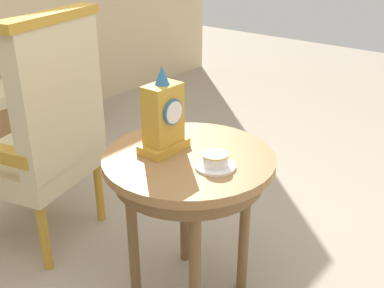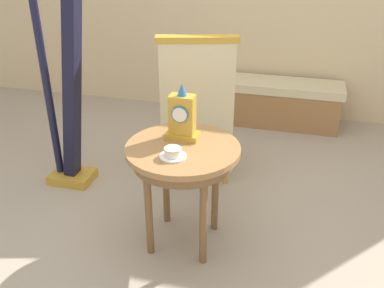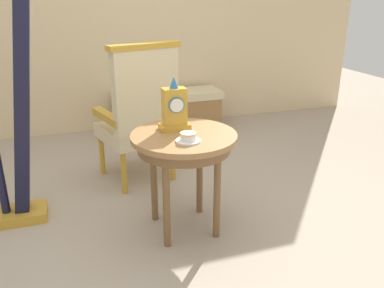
{
  "view_description": "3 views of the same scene",
  "coord_description": "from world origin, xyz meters",
  "views": [
    {
      "loc": [
        -1.14,
        -1.05,
        1.44
      ],
      "look_at": [
        0.11,
        -0.02,
        0.69
      ],
      "focal_mm": 43.35,
      "sensor_mm": 36.0,
      "label": 1
    },
    {
      "loc": [
        0.67,
        -2.08,
        1.76
      ],
      "look_at": [
        0.12,
        0.0,
        0.67
      ],
      "focal_mm": 39.55,
      "sensor_mm": 36.0,
      "label": 2
    },
    {
      "loc": [
        -0.61,
        -2.23,
        1.48
      ],
      "look_at": [
        0.11,
        -0.08,
        0.61
      ],
      "focal_mm": 37.21,
      "sensor_mm": 36.0,
      "label": 3
    }
  ],
  "objects": [
    {
      "name": "mantel_clock",
      "position": [
        0.04,
        0.06,
        0.8
      ],
      "size": [
        0.19,
        0.11,
        0.34
      ],
      "color": "gold",
      "rests_on": "side_table"
    },
    {
      "name": "armchair",
      "position": [
        -0.04,
        0.75,
        0.59
      ],
      "size": [
        0.66,
        0.66,
        1.14
      ],
      "color": "beige",
      "rests_on": "ground"
    },
    {
      "name": "window_bench",
      "position": [
        0.51,
        1.95,
        0.22
      ],
      "size": [
        1.2,
        0.4,
        0.44
      ],
      "color": "beige",
      "rests_on": "ground"
    },
    {
      "name": "ground_plane",
      "position": [
        0.0,
        0.0,
        0.0
      ],
      "size": [
        10.0,
        10.0,
        0.0
      ],
      "primitive_type": "plane",
      "color": "tan"
    },
    {
      "name": "harp",
      "position": [
        -0.93,
        0.43,
        0.69
      ],
      "size": [
        0.4,
        0.24,
        1.71
      ],
      "color": "gold",
      "rests_on": "ground"
    },
    {
      "name": "teacup_left",
      "position": [
        0.06,
        -0.17,
        0.69
      ],
      "size": [
        0.15,
        0.15,
        0.06
      ],
      "color": "white",
      "rests_on": "side_table"
    },
    {
      "name": "side_table",
      "position": [
        0.07,
        -0.04,
        0.58
      ],
      "size": [
        0.66,
        0.66,
        0.67
      ],
      "color": "#9E7042",
      "rests_on": "ground"
    }
  ]
}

